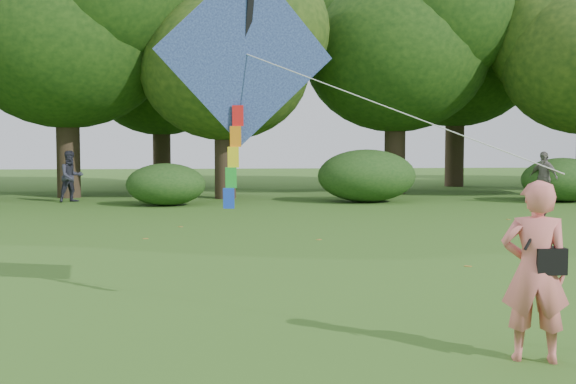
{
  "coord_description": "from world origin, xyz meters",
  "views": [
    {
      "loc": [
        -2.06,
        -7.33,
        2.16
      ],
      "look_at": [
        -1.22,
        2.0,
        1.5
      ],
      "focal_mm": 45.0,
      "sensor_mm": 36.0,
      "label": 1
    }
  ],
  "objects": [
    {
      "name": "ground",
      "position": [
        0.0,
        0.0,
        0.0
      ],
      "size": [
        100.0,
        100.0,
        0.0
      ],
      "primitive_type": "plane",
      "color": "#265114",
      "rests_on": "ground"
    },
    {
      "name": "man_kite_flyer",
      "position": [
        0.97,
        -0.6,
        0.89
      ],
      "size": [
        0.75,
        0.6,
        1.79
      ],
      "primitive_type": "imported",
      "rotation": [
        0.0,
        0.0,
        2.85
      ],
      "color": "#E26F6A",
      "rests_on": "ground"
    },
    {
      "name": "bystander_left",
      "position": [
        -7.46,
        18.81,
        0.91
      ],
      "size": [
        1.12,
        1.08,
        1.83
      ],
      "primitive_type": "imported",
      "rotation": [
        0.0,
        0.0,
        0.63
      ],
      "color": "#2B2B39",
      "rests_on": "ground"
    },
    {
      "name": "bystander_right",
      "position": [
        8.94,
        16.64,
        0.91
      ],
      "size": [
        0.95,
        1.13,
        1.82
      ],
      "primitive_type": "imported",
      "rotation": [
        0.0,
        0.0,
        -1.0
      ],
      "color": "slate",
      "rests_on": "ground"
    },
    {
      "name": "crossbody_bag",
      "position": [
        1.09,
        -0.64,
        1.01
      ],
      "size": [
        0.43,
        0.2,
        0.71
      ],
      "color": "black",
      "rests_on": "ground"
    },
    {
      "name": "flying_kite",
      "position": [
        -1.77,
        1.75,
        3.2
      ],
      "size": [
        4.13,
        2.7,
        3.08
      ],
      "color": "#2955B5",
      "rests_on": "ground"
    },
    {
      "name": "tree_line",
      "position": [
        1.67,
        22.88,
        5.6
      ],
      "size": [
        54.7,
        15.3,
        9.48
      ],
      "color": "#3A2D1E",
      "rests_on": "ground"
    },
    {
      "name": "shrub_band",
      "position": [
        -0.72,
        17.6,
        0.86
      ],
      "size": [
        39.15,
        3.22,
        1.88
      ],
      "color": "#264919",
      "rests_on": "ground"
    },
    {
      "name": "fallen_leaves",
      "position": [
        1.17,
        4.82,
        0.01
      ],
      "size": [
        11.18,
        15.69,
        0.01
      ],
      "color": "olive",
      "rests_on": "ground"
    }
  ]
}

